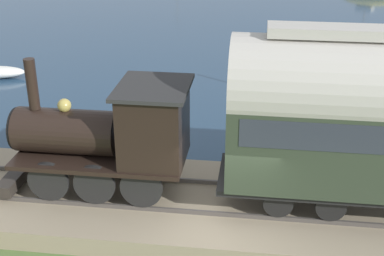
% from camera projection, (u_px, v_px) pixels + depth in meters
% --- Properties ---
extents(ground_plane, '(200.00, 200.00, 0.00)m').
position_uv_depth(ground_plane, '(225.00, 243.00, 13.60)').
color(ground_plane, '#516B38').
extents(rail_embankment, '(4.40, 56.00, 0.65)m').
position_uv_depth(rail_embankment, '(228.00, 208.00, 14.58)').
color(rail_embankment, gray).
rests_on(rail_embankment, ground).
extents(steam_locomotive, '(2.19, 5.13, 3.65)m').
position_uv_depth(steam_locomotive, '(113.00, 132.00, 14.08)').
color(steam_locomotive, black).
rests_on(steam_locomotive, rail_embankment).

